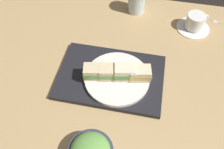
# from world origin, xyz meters

# --- Properties ---
(ground_plane) EXTENTS (1.40, 1.00, 0.03)m
(ground_plane) POSITION_xyz_m (0.00, 0.00, -0.01)
(ground_plane) COLOR tan
(serving_tray) EXTENTS (0.39, 0.27, 0.02)m
(serving_tray) POSITION_xyz_m (-0.03, -0.02, 0.01)
(serving_tray) COLOR black
(serving_tray) RESTS_ON ground_plane
(sandwich_plate) EXTENTS (0.24, 0.24, 0.01)m
(sandwich_plate) POSITION_xyz_m (-0.00, -0.03, 0.03)
(sandwich_plate) COLOR white
(sandwich_plate) RESTS_ON serving_tray
(sandwich_nearmost) EXTENTS (0.08, 0.06, 0.05)m
(sandwich_nearmost) POSITION_xyz_m (-0.08, -0.05, 0.06)
(sandwich_nearmost) COLOR beige
(sandwich_nearmost) RESTS_ON sandwich_plate
(sandwich_inner_near) EXTENTS (0.08, 0.06, 0.05)m
(sandwich_inner_near) POSITION_xyz_m (-0.03, -0.04, 0.06)
(sandwich_inner_near) COLOR beige
(sandwich_inner_near) RESTS_ON sandwich_plate
(sandwich_inner_far) EXTENTS (0.08, 0.07, 0.06)m
(sandwich_inner_far) POSITION_xyz_m (0.03, -0.03, 0.06)
(sandwich_inner_far) COLOR #EFE5C1
(sandwich_inner_far) RESTS_ON sandwich_plate
(sandwich_farmost) EXTENTS (0.08, 0.06, 0.05)m
(sandwich_farmost) POSITION_xyz_m (0.08, -0.02, 0.06)
(sandwich_farmost) COLOR beige
(sandwich_farmost) RESTS_ON sandwich_plate
(coffee_cup) EXTENTS (0.14, 0.14, 0.07)m
(coffee_cup) POSITION_xyz_m (0.28, 0.32, 0.03)
(coffee_cup) COLOR white
(coffee_cup) RESTS_ON ground_plane
(drinking_glass) EXTENTS (0.08, 0.08, 0.12)m
(drinking_glass) POSITION_xyz_m (0.01, 0.39, 0.06)
(drinking_glass) COLOR silver
(drinking_glass) RESTS_ON ground_plane
(teaspoon) EXTENTS (0.10, 0.03, 0.01)m
(teaspoon) POSITION_xyz_m (0.39, 0.38, 0.00)
(teaspoon) COLOR silver
(teaspoon) RESTS_ON ground_plane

